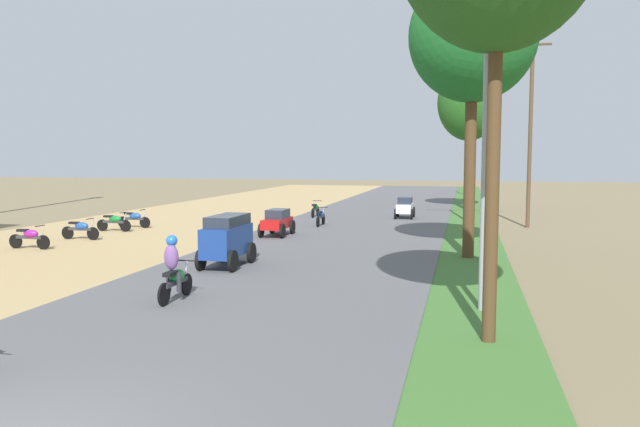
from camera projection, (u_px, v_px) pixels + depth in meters
name	position (u px, v px, depth m)	size (l,w,h in m)	color
parked_motorbike_third	(30.00, 236.00, 24.09)	(1.80, 0.54, 0.94)	black
parked_motorbike_fourth	(81.00, 228.00, 26.82)	(1.80, 0.54, 0.94)	black
parked_motorbike_fifth	(114.00, 221.00, 29.78)	(1.80, 0.54, 0.94)	black
parked_motorbike_sixth	(134.00, 218.00, 31.31)	(1.80, 0.54, 0.94)	black
median_tree_second	(473.00, 37.00, 21.46)	(4.44, 4.44, 10.07)	#4C351E
median_tree_third	(469.00, 103.00, 41.68)	(4.23, 4.23, 9.80)	#4C351E
streetlamp_near	(486.00, 122.00, 14.13)	(3.16, 0.20, 7.54)	gray
streetlamp_mid	(475.00, 133.00, 32.24)	(3.16, 0.20, 8.43)	gray
streetlamp_far	(472.00, 140.00, 44.50)	(3.16, 0.20, 8.32)	gray
streetlamp_farthest	(471.00, 144.00, 54.91)	(3.16, 0.20, 8.14)	gray
utility_pole_near	(530.00, 129.00, 31.44)	(1.80, 0.20, 9.74)	brown
car_van_blue	(227.00, 238.00, 20.10)	(1.19, 2.41, 1.67)	navy
car_sedan_red	(277.00, 221.00, 27.99)	(1.10, 2.26, 1.19)	red
car_hatchback_white	(405.00, 207.00, 36.04)	(1.04, 2.00, 1.23)	silver
motorbike_ahead_second	(174.00, 270.00, 15.30)	(0.54, 1.80, 1.66)	black
motorbike_ahead_third	(321.00, 216.00, 32.07)	(0.54, 1.80, 0.94)	black
motorbike_ahead_fourth	(315.00, 208.00, 36.88)	(0.54, 1.80, 0.94)	black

